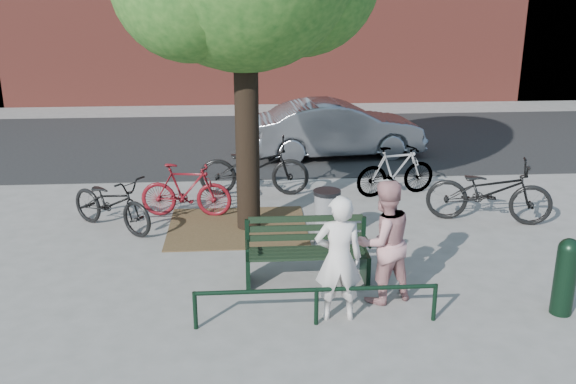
{
  "coord_description": "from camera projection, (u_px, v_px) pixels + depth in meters",
  "views": [
    {
      "loc": [
        -0.85,
        -8.29,
        4.1
      ],
      "look_at": [
        -0.2,
        1.0,
        1.03
      ],
      "focal_mm": 40.0,
      "sensor_mm": 36.0,
      "label": 1
    }
  ],
  "objects": [
    {
      "name": "road",
      "position": [
        276.0,
        141.0,
        17.25
      ],
      "size": [
        40.0,
        7.0,
        0.01
      ],
      "primitive_type": "cube",
      "color": "black",
      "rests_on": "ground"
    },
    {
      "name": "dirt_pit",
      "position": [
        238.0,
        227.0,
        11.21
      ],
      "size": [
        2.4,
        2.0,
        0.02
      ],
      "primitive_type": "cube",
      "color": "brown",
      "rests_on": "ground"
    },
    {
      "name": "bicycle_e",
      "position": [
        489.0,
        191.0,
        11.33
      ],
      "size": [
        2.3,
        1.34,
        1.14
      ],
      "primitive_type": "imported",
      "rotation": [
        0.0,
        0.0,
        1.29
      ],
      "color": "black",
      "rests_on": "ground"
    },
    {
      "name": "parked_car",
      "position": [
        337.0,
        129.0,
        15.61
      ],
      "size": [
        4.28,
        1.89,
        1.37
      ],
      "primitive_type": "imported",
      "rotation": [
        0.0,
        0.0,
        1.68
      ],
      "color": "slate",
      "rests_on": "ground"
    },
    {
      "name": "bicycle_d",
      "position": [
        396.0,
        171.0,
        12.79
      ],
      "size": [
        1.75,
        0.85,
        1.01
      ],
      "primitive_type": "imported",
      "rotation": [
        0.0,
        0.0,
        1.81
      ],
      "color": "gray",
      "rests_on": "ground"
    },
    {
      "name": "bollard",
      "position": [
        566.0,
        274.0,
        8.16
      ],
      "size": [
        0.28,
        0.28,
        1.04
      ],
      "color": "black",
      "rests_on": "ground"
    },
    {
      "name": "park_bench",
      "position": [
        307.0,
        249.0,
        9.12
      ],
      "size": [
        1.74,
        0.54,
        0.97
      ],
      "color": "black",
      "rests_on": "ground"
    },
    {
      "name": "bicycle_b",
      "position": [
        186.0,
        190.0,
        11.62
      ],
      "size": [
        1.7,
        0.65,
        1.0
      ],
      "primitive_type": "imported",
      "rotation": [
        0.0,
        0.0,
        1.46
      ],
      "color": "#590C13",
      "rests_on": "ground"
    },
    {
      "name": "guard_railing",
      "position": [
        317.0,
        295.0,
        7.93
      ],
      "size": [
        3.06,
        0.06,
        0.51
      ],
      "color": "black",
      "rests_on": "ground"
    },
    {
      "name": "person_left",
      "position": [
        339.0,
        259.0,
        7.96
      ],
      "size": [
        0.61,
        0.41,
        1.65
      ],
      "primitive_type": "imported",
      "rotation": [
        0.0,
        0.0,
        3.12
      ],
      "color": "beige",
      "rests_on": "ground"
    },
    {
      "name": "bicycle_c",
      "position": [
        254.0,
        167.0,
        12.79
      ],
      "size": [
        2.24,
        0.9,
        1.16
      ],
      "primitive_type": "imported",
      "rotation": [
        0.0,
        0.0,
        1.51
      ],
      "color": "black",
      "rests_on": "ground"
    },
    {
      "name": "person_right",
      "position": [
        383.0,
        242.0,
        8.44
      ],
      "size": [
        0.98,
        0.87,
        1.68
      ],
      "primitive_type": "imported",
      "rotation": [
        0.0,
        0.0,
        3.48
      ],
      "color": "tan",
      "rests_on": "ground"
    },
    {
      "name": "litter_bin",
      "position": [
        327.0,
        217.0,
        10.42
      ],
      "size": [
        0.45,
        0.45,
        0.91
      ],
      "color": "gray",
      "rests_on": "ground"
    },
    {
      "name": "bicycle_a",
      "position": [
        111.0,
        203.0,
        11.0
      ],
      "size": [
        1.87,
        1.66,
        0.98
      ],
      "primitive_type": "imported",
      "rotation": [
        0.0,
        0.0,
        0.91
      ],
      "color": "black",
      "rests_on": "ground"
    },
    {
      "name": "ground",
      "position": [
        307.0,
        282.0,
        9.2
      ],
      "size": [
        90.0,
        90.0,
        0.0
      ],
      "primitive_type": "plane",
      "color": "gray",
      "rests_on": "ground"
    }
  ]
}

